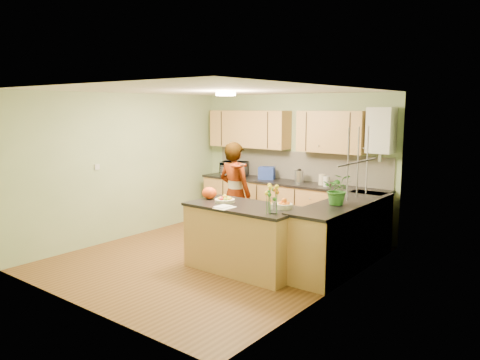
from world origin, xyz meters
The scene contains 28 objects.
floor centered at (0.00, 0.00, 0.00)m, with size 4.50×4.50×0.00m, color brown.
ceiling centered at (0.00, 0.00, 2.50)m, with size 4.00×4.50×0.02m, color silver.
wall_back centered at (0.00, 2.25, 1.25)m, with size 4.00×0.02×2.50m, color #89A274.
wall_front centered at (0.00, -2.25, 1.25)m, with size 4.00×0.02×2.50m, color #89A274.
wall_left centered at (-2.00, 0.00, 1.25)m, with size 0.02×4.50×2.50m, color #89A274.
wall_right centered at (2.00, 0.00, 1.25)m, with size 0.02×4.50×2.50m, color #89A274.
back_counter centered at (0.10, 1.95, 0.47)m, with size 3.64×0.62×0.94m.
right_counter centered at (1.70, 0.85, 0.47)m, with size 0.62×2.24×0.94m.
splashback centered at (0.10, 2.23, 1.20)m, with size 3.60×0.02×0.52m, color beige.
upper_cabinets centered at (-0.18, 2.08, 1.85)m, with size 3.20×0.34×0.70m.
boiler centered at (1.70, 2.09, 1.90)m, with size 0.40×0.30×0.86m.
window_right centered at (1.99, 0.60, 1.55)m, with size 0.01×1.30×1.05m.
light_switch centered at (-1.99, -0.60, 1.30)m, with size 0.02×0.09×0.09m, color silver.
ceiling_lamp centered at (0.00, 0.30, 2.46)m, with size 0.30×0.30×0.07m.
peninsula_island centered at (0.67, -0.12, 0.46)m, with size 1.62×0.83×0.93m.
fruit_dish centered at (0.32, -0.12, 0.97)m, with size 0.29×0.29×0.10m.
orange_bowl centered at (1.22, 0.03, 0.98)m, with size 0.23×0.23×0.13m.
flower_vase centered at (1.27, -0.30, 1.21)m, with size 0.23×0.23×0.43m.
orange_bag centered at (-0.02, -0.07, 1.01)m, with size 0.23×0.20×0.17m, color #F04D13.
papers centered at (0.57, -0.42, 0.93)m, with size 0.20×0.27×0.01m, color white.
violinist centered at (-0.22, 0.79, 0.85)m, with size 0.62×0.41×1.71m, color tan.
violin centered at (-0.02, 0.57, 1.37)m, with size 0.64×0.26×0.13m, color #511305, non-canonical shape.
microwave centered at (-1.15, 1.93, 1.08)m, with size 0.50×0.34×0.28m, color silver.
blue_box centered at (-0.40, 1.97, 1.05)m, with size 0.29×0.21×0.23m, color navy.
kettle centered at (0.28, 1.99, 1.06)m, with size 0.16×0.16×0.29m.
jar_cream centered at (0.73, 2.00, 1.03)m, with size 0.12×0.12×0.18m, color beige.
jar_white centered at (0.86, 1.92, 1.03)m, with size 0.11×0.11×0.17m, color silver.
potted_plant centered at (1.70, 0.63, 1.16)m, with size 0.39×0.34×0.43m, color #2E6F25.
Camera 1 is at (4.50, -5.12, 2.25)m, focal length 35.00 mm.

